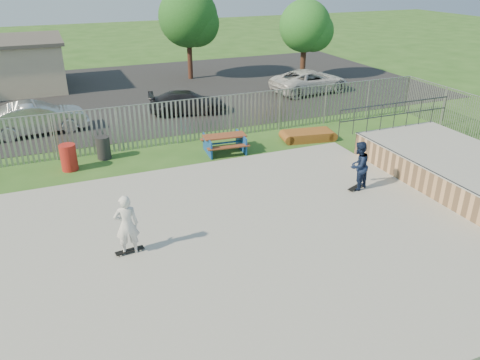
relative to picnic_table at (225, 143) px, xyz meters
name	(u,v)px	position (x,y,z in m)	size (l,w,h in m)	color
ground	(228,248)	(-2.61, -7.16, -0.40)	(120.00, 120.00, 0.00)	#2B571D
concrete_slab	(228,245)	(-2.61, -7.16, -0.32)	(15.00, 12.00, 0.15)	#9E9E99
quarter_pipe	(454,168)	(6.89, -6.12, 0.16)	(5.50, 7.05, 2.19)	tan
fence	(208,156)	(-1.61, -2.57, 0.60)	(26.04, 16.02, 2.00)	gray
picnic_table	(225,143)	(0.00, 0.00, 0.00)	(1.96, 1.66, 0.78)	brown
funbox	(308,136)	(4.15, -0.04, -0.18)	(2.27, 1.39, 0.42)	brown
trash_bin_red	(69,157)	(-6.41, 0.53, 0.14)	(0.64, 0.64, 1.06)	#A61F19
trash_bin_grey	(103,148)	(-4.97, 1.24, 0.08)	(0.58, 0.58, 0.96)	black
parking_lot	(120,94)	(-2.61, 11.84, -0.39)	(40.00, 18.00, 0.02)	black
car_silver	(37,118)	(-7.44, 5.78, 0.38)	(1.60, 4.58, 1.51)	#B4B4B9
car_dark	(188,102)	(0.19, 6.17, 0.23)	(1.70, 4.19, 1.22)	black
car_white	(310,81)	(8.70, 7.66, 0.34)	(2.37, 5.13, 1.43)	silver
tree_mid	(188,17)	(2.84, 14.37, 3.79)	(4.03, 4.03, 6.22)	#46261C
tree_right	(305,26)	(10.12, 11.14, 3.24)	(3.51, 3.51, 5.41)	#44281B
skateboard_a	(356,188)	(2.96, -5.53, -0.21)	(0.82, 0.49, 0.08)	black
skateboard_b	(130,251)	(-5.32, -6.55, -0.21)	(0.82, 0.28, 0.08)	black
skater_navy	(358,166)	(2.96, -5.53, 0.64)	(0.86, 0.67, 1.78)	#131E3C
skater_white	(127,225)	(-5.32, -6.55, 0.64)	(0.65, 0.43, 1.78)	silver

